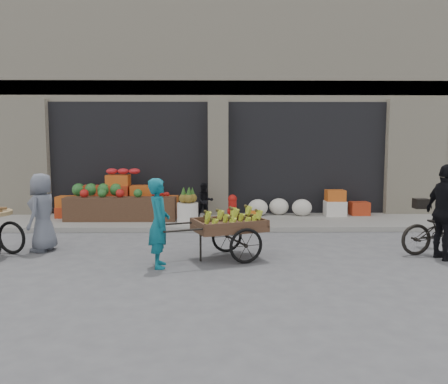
{
  "coord_description": "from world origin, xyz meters",
  "views": [
    {
      "loc": [
        0.02,
        -7.01,
        2.0
      ],
      "look_at": [
        0.12,
        1.56,
        1.1
      ],
      "focal_mm": 35.0,
      "sensor_mm": 36.0,
      "label": 1
    }
  ],
  "objects_px": {
    "pineapple_bin": "(188,213)",
    "fire_hydrant": "(232,208)",
    "seated_person": "(205,201)",
    "vendor_grey": "(42,212)",
    "orange_bucket": "(253,217)",
    "bicycle": "(444,230)",
    "cyclist": "(446,212)",
    "vendor_woman": "(159,223)",
    "banana_cart": "(227,224)"
  },
  "relations": [
    {
      "from": "pineapple_bin",
      "to": "fire_hydrant",
      "type": "relative_size",
      "value": 0.73
    },
    {
      "from": "seated_person",
      "to": "vendor_grey",
      "type": "xyz_separation_m",
      "value": [
        -3.0,
        -2.94,
        0.16
      ]
    },
    {
      "from": "orange_bucket",
      "to": "bicycle",
      "type": "relative_size",
      "value": 0.19
    },
    {
      "from": "bicycle",
      "to": "cyclist",
      "type": "xyz_separation_m",
      "value": [
        -0.2,
        -0.4,
        0.4
      ]
    },
    {
      "from": "pineapple_bin",
      "to": "orange_bucket",
      "type": "distance_m",
      "value": 1.61
    },
    {
      "from": "vendor_grey",
      "to": "cyclist",
      "type": "xyz_separation_m",
      "value": [
        7.36,
        -0.74,
        0.1
      ]
    },
    {
      "from": "vendor_woman",
      "to": "banana_cart",
      "type": "bearing_deg",
      "value": -72.55
    },
    {
      "from": "cyclist",
      "to": "orange_bucket",
      "type": "bearing_deg",
      "value": 38.46
    },
    {
      "from": "fire_hydrant",
      "to": "seated_person",
      "type": "xyz_separation_m",
      "value": [
        -0.7,
        0.65,
        0.08
      ]
    },
    {
      "from": "pineapple_bin",
      "to": "orange_bucket",
      "type": "height_order",
      "value": "pineapple_bin"
    },
    {
      "from": "pineapple_bin",
      "to": "seated_person",
      "type": "xyz_separation_m",
      "value": [
        0.4,
        0.6,
        0.21
      ]
    },
    {
      "from": "vendor_woman",
      "to": "fire_hydrant",
      "type": "bearing_deg",
      "value": -28.64
    },
    {
      "from": "pineapple_bin",
      "to": "fire_hydrant",
      "type": "height_order",
      "value": "fire_hydrant"
    },
    {
      "from": "vendor_grey",
      "to": "bicycle",
      "type": "height_order",
      "value": "vendor_grey"
    },
    {
      "from": "seated_person",
      "to": "vendor_grey",
      "type": "distance_m",
      "value": 4.2
    },
    {
      "from": "vendor_woman",
      "to": "bicycle",
      "type": "relative_size",
      "value": 0.86
    },
    {
      "from": "seated_person",
      "to": "banana_cart",
      "type": "xyz_separation_m",
      "value": [
        0.51,
        -3.57,
        0.05
      ]
    },
    {
      "from": "fire_hydrant",
      "to": "orange_bucket",
      "type": "height_order",
      "value": "fire_hydrant"
    },
    {
      "from": "banana_cart",
      "to": "vendor_woman",
      "type": "relative_size",
      "value": 1.5
    },
    {
      "from": "orange_bucket",
      "to": "bicycle",
      "type": "xyz_separation_m",
      "value": [
        3.36,
        -2.58,
        0.18
      ]
    },
    {
      "from": "fire_hydrant",
      "to": "banana_cart",
      "type": "distance_m",
      "value": 2.93
    },
    {
      "from": "seated_person",
      "to": "banana_cart",
      "type": "bearing_deg",
      "value": -91.91
    },
    {
      "from": "banana_cart",
      "to": "cyclist",
      "type": "bearing_deg",
      "value": -22.62
    },
    {
      "from": "vendor_woman",
      "to": "bicycle",
      "type": "xyz_separation_m",
      "value": [
        5.18,
        0.82,
        -0.29
      ]
    },
    {
      "from": "vendor_grey",
      "to": "orange_bucket",
      "type": "bearing_deg",
      "value": 126.14
    },
    {
      "from": "vendor_woman",
      "to": "vendor_grey",
      "type": "xyz_separation_m",
      "value": [
        -2.38,
        1.16,
        0.01
      ]
    },
    {
      "from": "fire_hydrant",
      "to": "vendor_grey",
      "type": "bearing_deg",
      "value": -148.26
    },
    {
      "from": "fire_hydrant",
      "to": "vendor_woman",
      "type": "xyz_separation_m",
      "value": [
        -1.32,
        -3.45,
        0.24
      ]
    },
    {
      "from": "seated_person",
      "to": "vendor_woman",
      "type": "distance_m",
      "value": 4.15
    },
    {
      "from": "banana_cart",
      "to": "cyclist",
      "type": "relative_size",
      "value": 1.31
    },
    {
      "from": "banana_cart",
      "to": "bicycle",
      "type": "height_order",
      "value": "bicycle"
    },
    {
      "from": "fire_hydrant",
      "to": "seated_person",
      "type": "height_order",
      "value": "seated_person"
    },
    {
      "from": "vendor_woman",
      "to": "pineapple_bin",
      "type": "bearing_deg",
      "value": -11.29
    },
    {
      "from": "fire_hydrant",
      "to": "orange_bucket",
      "type": "relative_size",
      "value": 2.22
    },
    {
      "from": "fire_hydrant",
      "to": "cyclist",
      "type": "relative_size",
      "value": 0.42
    },
    {
      "from": "fire_hydrant",
      "to": "vendor_grey",
      "type": "xyz_separation_m",
      "value": [
        -3.7,
        -2.29,
        0.24
      ]
    },
    {
      "from": "pineapple_bin",
      "to": "fire_hydrant",
      "type": "bearing_deg",
      "value": -2.6
    },
    {
      "from": "vendor_woman",
      "to": "bicycle",
      "type": "bearing_deg",
      "value": -88.69
    },
    {
      "from": "pineapple_bin",
      "to": "vendor_woman",
      "type": "distance_m",
      "value": 3.52
    },
    {
      "from": "pineapple_bin",
      "to": "vendor_grey",
      "type": "distance_m",
      "value": 3.52
    },
    {
      "from": "fire_hydrant",
      "to": "cyclist",
      "type": "xyz_separation_m",
      "value": [
        3.66,
        -3.03,
        0.34
      ]
    },
    {
      "from": "fire_hydrant",
      "to": "orange_bucket",
      "type": "xyz_separation_m",
      "value": [
        0.5,
        -0.05,
        -0.23
      ]
    },
    {
      "from": "cyclist",
      "to": "bicycle",
      "type": "bearing_deg",
      "value": -34.76
    },
    {
      "from": "pineapple_bin",
      "to": "bicycle",
      "type": "relative_size",
      "value": 0.3
    },
    {
      "from": "vendor_grey",
      "to": "seated_person",
      "type": "bearing_deg",
      "value": 142.48
    },
    {
      "from": "vendor_grey",
      "to": "banana_cart",
      "type": "bearing_deg",
      "value": 87.93
    },
    {
      "from": "bicycle",
      "to": "banana_cart",
      "type": "bearing_deg",
      "value": 85.89
    },
    {
      "from": "fire_hydrant",
      "to": "bicycle",
      "type": "distance_m",
      "value": 4.67
    },
    {
      "from": "pineapple_bin",
      "to": "seated_person",
      "type": "relative_size",
      "value": 0.56
    },
    {
      "from": "pineapple_bin",
      "to": "bicycle",
      "type": "xyz_separation_m",
      "value": [
        4.96,
        -2.68,
        0.08
      ]
    }
  ]
}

